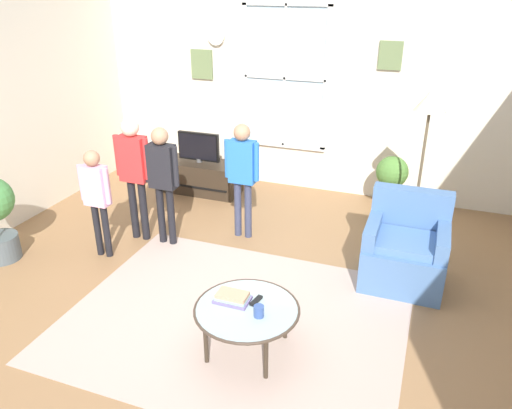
% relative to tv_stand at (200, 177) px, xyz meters
% --- Properties ---
extents(ground_plane, '(6.60, 6.89, 0.02)m').
position_rel_tv_stand_xyz_m(ground_plane, '(1.38, -2.50, -0.23)').
color(ground_plane, olive).
extents(back_wall, '(6.00, 0.17, 2.91)m').
position_rel_tv_stand_xyz_m(back_wall, '(1.37, 0.70, 1.24)').
color(back_wall, beige).
rests_on(back_wall, ground_plane).
extents(area_rug, '(2.91, 2.31, 0.01)m').
position_rel_tv_stand_xyz_m(area_rug, '(1.56, -2.50, -0.21)').
color(area_rug, tan).
rests_on(area_rug, ground_plane).
extents(tv_stand, '(1.12, 0.48, 0.43)m').
position_rel_tv_stand_xyz_m(tv_stand, '(0.00, 0.00, 0.00)').
color(tv_stand, '#2D2319').
rests_on(tv_stand, ground_plane).
extents(television, '(0.59, 0.08, 0.41)m').
position_rel_tv_stand_xyz_m(television, '(0.00, -0.00, 0.43)').
color(television, '#4C4C4C').
rests_on(television, tv_stand).
extents(armchair, '(0.76, 0.74, 0.87)m').
position_rel_tv_stand_xyz_m(armchair, '(2.87, -1.34, 0.11)').
color(armchair, '#476B9E').
rests_on(armchair, ground_plane).
extents(coffee_table, '(0.83, 0.83, 0.41)m').
position_rel_tv_stand_xyz_m(coffee_table, '(1.80, -2.83, 0.16)').
color(coffee_table, '#99B2B7').
rests_on(coffee_table, ground_plane).
extents(book_stack, '(0.28, 0.18, 0.07)m').
position_rel_tv_stand_xyz_m(book_stack, '(1.66, -2.78, 0.22)').
color(book_stack, slate).
rests_on(book_stack, coffee_table).
extents(cup, '(0.08, 0.08, 0.09)m').
position_rel_tv_stand_xyz_m(cup, '(1.92, -2.90, 0.23)').
color(cup, '#334C8C').
rests_on(cup, coffee_table).
extents(remote_near_books, '(0.07, 0.15, 0.02)m').
position_rel_tv_stand_xyz_m(remote_near_books, '(1.84, -2.73, 0.20)').
color(remote_near_books, black).
rests_on(remote_near_books, coffee_table).
extents(person_pink_shirt, '(0.36, 0.16, 1.18)m').
position_rel_tv_stand_xyz_m(person_pink_shirt, '(-0.19, -1.96, 0.53)').
color(person_pink_shirt, black).
rests_on(person_pink_shirt, ground_plane).
extents(person_red_shirt, '(0.42, 0.19, 1.40)m').
position_rel_tv_stand_xyz_m(person_red_shirt, '(-0.04, -1.48, 0.66)').
color(person_red_shirt, black).
rests_on(person_red_shirt, ground_plane).
extents(person_black_shirt, '(0.40, 0.18, 1.34)m').
position_rel_tv_stand_xyz_m(person_black_shirt, '(0.31, -1.48, 0.62)').
color(person_black_shirt, black).
rests_on(person_black_shirt, ground_plane).
extents(person_blue_shirt, '(0.40, 0.18, 1.33)m').
position_rel_tv_stand_xyz_m(person_blue_shirt, '(1.05, -1.03, 0.62)').
color(person_blue_shirt, '#333851').
rests_on(person_blue_shirt, ground_plane).
extents(potted_plant_by_window, '(0.39, 0.39, 0.75)m').
position_rel_tv_stand_xyz_m(potted_plant_by_window, '(2.55, 0.20, 0.26)').
color(potted_plant_by_window, '#4C565B').
rests_on(potted_plant_by_window, ground_plane).
extents(floor_lamp, '(0.32, 0.32, 1.73)m').
position_rel_tv_stand_xyz_m(floor_lamp, '(2.89, -0.53, 1.24)').
color(floor_lamp, black).
rests_on(floor_lamp, ground_plane).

